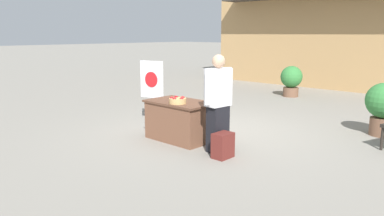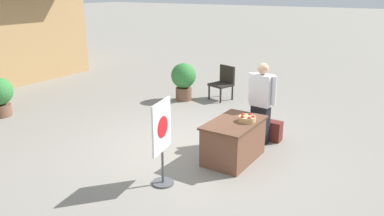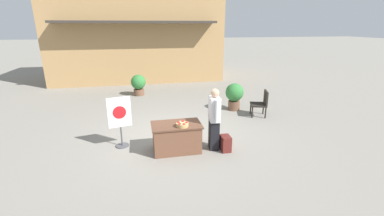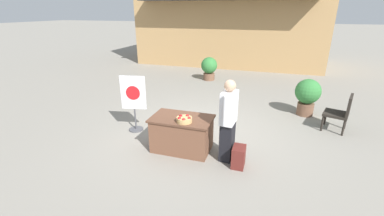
% 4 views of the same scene
% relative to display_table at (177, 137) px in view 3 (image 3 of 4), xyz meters
% --- Properties ---
extents(ground_plane, '(120.00, 120.00, 0.00)m').
position_rel_display_table_xyz_m(ground_plane, '(0.08, 0.98, -0.38)').
color(ground_plane, gray).
extents(storefront_building, '(9.74, 5.42, 5.42)m').
position_rel_display_table_xyz_m(storefront_building, '(-0.82, 10.55, 2.33)').
color(storefront_building, tan).
rests_on(storefront_building, ground_plane).
extents(display_table, '(1.30, 0.79, 0.75)m').
position_rel_display_table_xyz_m(display_table, '(0.00, 0.00, 0.00)').
color(display_table, brown).
rests_on(display_table, ground_plane).
extents(apple_basket, '(0.32, 0.32, 0.13)m').
position_rel_display_table_xyz_m(apple_basket, '(0.13, -0.19, 0.43)').
color(apple_basket, tan).
rests_on(apple_basket, display_table).
extents(person_visitor, '(0.30, 0.61, 1.68)m').
position_rel_display_table_xyz_m(person_visitor, '(1.00, -0.09, 0.48)').
color(person_visitor, black).
rests_on(person_visitor, ground_plane).
extents(backpack, '(0.24, 0.34, 0.42)m').
position_rel_display_table_xyz_m(backpack, '(1.27, -0.29, -0.17)').
color(backpack, maroon).
rests_on(backpack, ground_plane).
extents(poster_board, '(0.61, 0.36, 1.42)m').
position_rel_display_table_xyz_m(poster_board, '(-1.45, 0.55, 0.41)').
color(poster_board, '#4C4C51').
rests_on(poster_board, ground_plane).
extents(patio_chair, '(0.69, 0.69, 0.96)m').
position_rel_display_table_xyz_m(patio_chair, '(3.45, 2.07, 0.15)').
color(patio_chair, '#28231E').
rests_on(patio_chair, ground_plane).
extents(potted_plant_near_left, '(0.69, 0.69, 0.99)m').
position_rel_display_table_xyz_m(potted_plant_near_left, '(-0.92, 6.01, 0.18)').
color(potted_plant_near_left, brown).
rests_on(potted_plant_near_left, ground_plane).
extents(potted_plant_far_left, '(0.71, 0.71, 1.07)m').
position_rel_display_table_xyz_m(potted_plant_far_left, '(2.74, 2.97, 0.24)').
color(potted_plant_far_left, brown).
rests_on(potted_plant_far_left, ground_plane).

